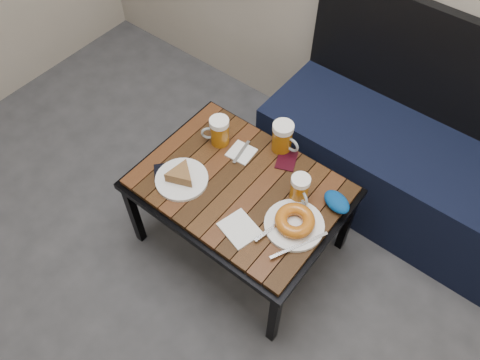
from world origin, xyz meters
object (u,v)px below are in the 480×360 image
Objects in this scene: cafe_table at (240,190)px; plate_pie at (181,177)px; plate_bagel at (294,223)px; bench at (410,170)px; beer_mug_left at (219,131)px; knit_pouch at (337,202)px; passport_burgundy at (287,160)px; beer_mug_right at (300,189)px; passport_navy at (171,172)px; beer_mug_centre at (283,137)px.

cafe_table is 3.88× the size of plate_pie.
plate_bagel is (0.28, -0.03, 0.07)m from cafe_table.
cafe_table is (-0.49, -0.67, 0.16)m from bench.
beer_mug_left is 0.62× the size of plate_pie.
plate_pie is 1.80× the size of knit_pouch.
bench is at bearing 73.75° from plate_bagel.
plate_bagel is 2.63× the size of passport_burgundy.
knit_pouch reaches higher than cafe_table.
beer_mug_left is 0.26m from plate_pie.
cafe_table is at bearing -131.74° from passport_burgundy.
plate_pie reaches higher than knit_pouch.
cafe_table is 6.93× the size of beer_mug_right.
plate_pie is (0.01, -0.26, -0.04)m from beer_mug_left.
passport_burgundy is 0.29m from knit_pouch.
cafe_table is 7.00× the size of knit_pouch.
cafe_table is 0.29m from plate_bagel.
passport_navy is at bearing -155.83° from knit_pouch.
plate_bagel is at bearing -72.42° from passport_burgundy.
beer_mug_right is 0.48m from plate_pie.
passport_burgundy is (-0.14, 0.13, -0.06)m from beer_mug_right.
bench is at bearing 76.28° from knit_pouch.
beer_mug_left reaches higher than beer_mug_right.
beer_mug_left reaches higher than plate_bagel.
beer_mug_centre is at bearing 161.88° from knit_pouch.
bench reaches higher than plate_bagel.
cafe_table is 6.29× the size of passport_navy.
beer_mug_right is 0.20m from passport_burgundy.
bench is 1.67× the size of cafe_table.
knit_pouch is (0.08, 0.18, 0.00)m from plate_bagel.
bench is 0.69m from beer_mug_right.
knit_pouch is at bearing -103.72° from bench.
knit_pouch is (-0.13, -0.52, 0.23)m from bench.
beer_mug_centre is 1.18× the size of beer_mug_right.
plate_pie reaches higher than cafe_table.
beer_mug_right is (-0.26, -0.58, 0.26)m from bench.
beer_mug_centre is at bearing 171.77° from beer_mug_right.
beer_mug_right is at bearing -114.60° from bench.
beer_mug_centre is at bearing 172.18° from beer_mug_left.
passport_navy is (-0.06, 0.00, -0.02)m from plate_pie.
beer_mug_right is 1.10× the size of passport_burgundy.
plate_bagel is at bearing -31.24° from beer_mug_right.
beer_mug_left is at bearing 162.76° from plate_bagel.
bench is 0.67m from beer_mug_centre.
passport_burgundy is at bearing -35.06° from beer_mug_centre.
beer_mug_left is (-0.70, -0.54, 0.27)m from bench.
beer_mug_left reaches higher than plate_pie.
bench is at bearing 49.44° from plate_pie.
beer_mug_centre reaches higher than cafe_table.
beer_mug_right is 0.14m from plate_bagel.
plate_bagel is (0.06, -0.12, -0.03)m from beer_mug_right.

